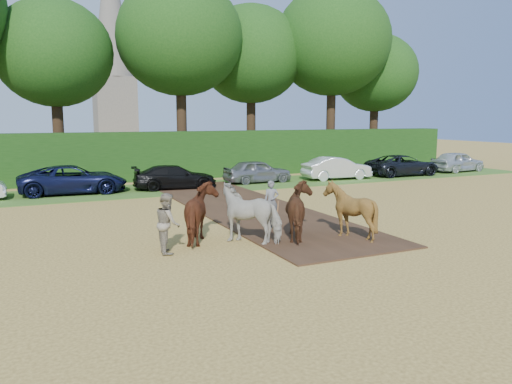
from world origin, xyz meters
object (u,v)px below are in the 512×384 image
plough_team (277,212)px  church (112,39)px  parked_cars (235,173)px  spectator_near (168,223)px

plough_team → church: size_ratio=0.24×
parked_cars → church: bearing=89.9°
plough_team → parked_cars: (3.77, 12.58, -0.21)m
spectator_near → plough_team: bearing=-83.4°
plough_team → church: church is taller
plough_team → church: (3.88, 53.62, 12.81)m
plough_team → parked_cars: size_ratio=0.16×
plough_team → parked_cars: plough_team is taller
spectator_near → parked_cars: size_ratio=0.04×
spectator_near → parked_cars: (7.36, 12.62, -0.17)m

